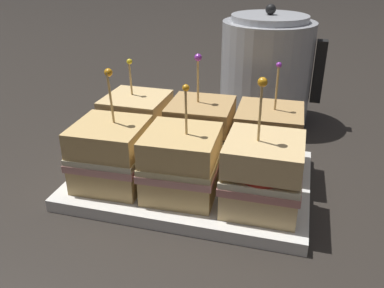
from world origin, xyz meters
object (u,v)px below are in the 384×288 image
(sandwich_front_center, at_px, (182,163))
(sandwich_back_left, at_px, (137,124))
(serving_platter, at_px, (192,179))
(sandwich_back_center, at_px, (200,132))
(sandwich_back_right, at_px, (268,139))
(sandwich_front_left, at_px, (111,154))
(sandwich_front_right, at_px, (263,174))
(kettle_steel, at_px, (266,71))

(sandwich_front_center, relative_size, sandwich_back_left, 1.03)
(serving_platter, bearing_deg, sandwich_back_center, 91.62)
(sandwich_back_left, relative_size, sandwich_back_right, 0.93)
(sandwich_back_left, distance_m, sandwich_back_center, 0.11)
(sandwich_front_center, distance_m, sandwich_back_right, 0.15)
(sandwich_back_center, bearing_deg, sandwich_front_left, -134.36)
(sandwich_front_center, relative_size, sandwich_front_right, 0.90)
(sandwich_front_right, bearing_deg, kettle_steel, 95.79)
(sandwich_back_left, relative_size, kettle_steel, 0.66)
(serving_platter, relative_size, sandwich_front_left, 2.06)
(sandwich_back_left, bearing_deg, serving_platter, -26.42)
(sandwich_back_left, distance_m, kettle_steel, 0.31)
(sandwich_front_right, xyz_separation_m, sandwich_back_right, (-0.00, 0.11, -0.00))
(serving_platter, xyz_separation_m, sandwich_back_left, (-0.11, 0.05, 0.06))
(sandwich_front_right, height_order, sandwich_back_left, sandwich_front_right)
(sandwich_back_center, bearing_deg, sandwich_front_center, -89.14)
(sandwich_back_right, xyz_separation_m, kettle_steel, (-0.03, 0.24, 0.04))
(serving_platter, bearing_deg, sandwich_back_right, 26.53)
(sandwich_front_center, bearing_deg, sandwich_front_left, -179.86)
(serving_platter, distance_m, sandwich_back_left, 0.14)
(sandwich_front_center, xyz_separation_m, sandwich_back_right, (0.11, 0.11, 0.00))
(sandwich_front_center, relative_size, sandwich_back_right, 0.95)
(sandwich_front_left, relative_size, sandwich_front_right, 0.95)
(sandwich_front_center, xyz_separation_m, sandwich_back_left, (-0.11, 0.11, 0.00))
(serving_platter, height_order, kettle_steel, kettle_steel)
(sandwich_back_center, height_order, kettle_steel, kettle_steel)
(sandwich_back_left, xyz_separation_m, kettle_steel, (0.19, 0.24, 0.04))
(sandwich_front_left, xyz_separation_m, kettle_steel, (0.18, 0.35, 0.04))
(sandwich_back_left, bearing_deg, sandwich_front_center, -44.56)
(sandwich_front_right, distance_m, sandwich_back_center, 0.16)
(sandwich_back_center, height_order, sandwich_back_right, sandwich_back_center)
(sandwich_front_right, bearing_deg, serving_platter, 152.83)
(sandwich_back_left, height_order, kettle_steel, kettle_steel)
(sandwich_front_right, bearing_deg, sandwich_front_center, 178.37)
(sandwich_front_center, distance_m, kettle_steel, 0.36)
(sandwich_front_left, relative_size, sandwich_front_center, 1.06)
(sandwich_front_left, xyz_separation_m, sandwich_front_center, (0.11, 0.00, -0.00))
(sandwich_back_right, bearing_deg, sandwich_back_left, 179.65)
(sandwich_back_left, xyz_separation_m, sandwich_back_center, (0.11, -0.00, 0.00))
(sandwich_back_right, distance_m, kettle_steel, 0.25)
(sandwich_back_left, relative_size, sandwich_back_center, 0.90)
(sandwich_front_center, xyz_separation_m, sandwich_back_center, (-0.00, 0.11, 0.00))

